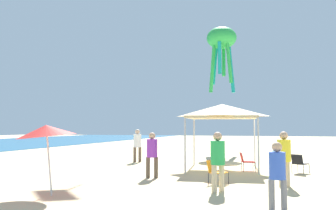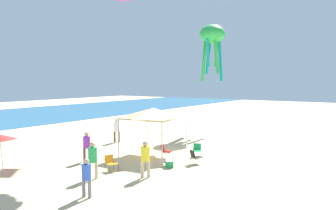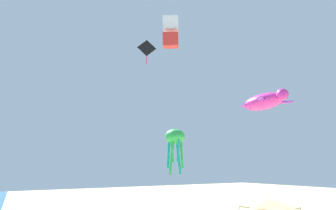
% 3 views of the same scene
% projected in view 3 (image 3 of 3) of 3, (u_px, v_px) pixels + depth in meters
% --- Properties ---
extents(canopy_tent, '(3.64, 3.45, 3.05)m').
position_uv_depth(canopy_tent, '(269.00, 203.00, 19.45)').
color(canopy_tent, '#B7B7BC').
rests_on(canopy_tent, ground).
extents(kite_octopus_green, '(2.36, 2.36, 5.24)m').
position_uv_depth(kite_octopus_green, '(175.00, 139.00, 29.56)').
color(kite_octopus_green, green).
extents(kite_turtle_magenta, '(4.14, 3.64, 1.58)m').
position_uv_depth(kite_turtle_magenta, '(264.00, 102.00, 19.40)').
color(kite_turtle_magenta, '#E02D9E').
extents(kite_box_white, '(2.18, 2.11, 3.29)m').
position_uv_depth(kite_box_white, '(171.00, 32.00, 23.73)').
color(kite_box_white, white).
extents(kite_diamond_black, '(0.84, 2.11, 3.19)m').
position_uv_depth(kite_diamond_black, '(147.00, 49.00, 29.07)').
color(kite_diamond_black, black).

